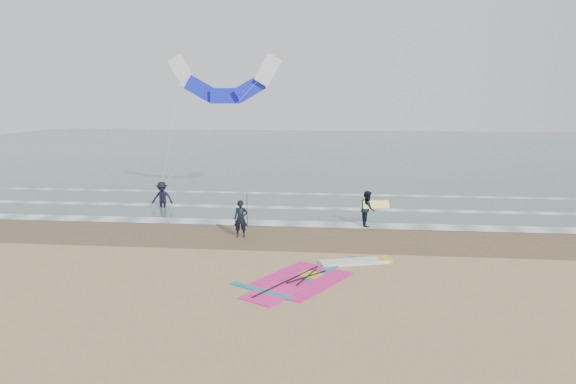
# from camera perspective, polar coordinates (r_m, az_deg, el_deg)

# --- Properties ---
(ground) EXTENTS (120.00, 120.00, 0.00)m
(ground) POSITION_cam_1_polar(r_m,az_deg,el_deg) (17.62, 1.25, -10.00)
(ground) COLOR tan
(ground) RESTS_ON ground
(sea_water) EXTENTS (120.00, 80.00, 0.02)m
(sea_water) POSITION_cam_1_polar(r_m,az_deg,el_deg) (64.78, 4.79, 4.76)
(sea_water) COLOR #47605E
(sea_water) RESTS_ON ground
(wet_sand_band) EXTENTS (120.00, 5.00, 0.01)m
(wet_sand_band) POSITION_cam_1_polar(r_m,az_deg,el_deg) (23.32, 2.48, -4.93)
(wet_sand_band) COLOR brown
(wet_sand_band) RESTS_ON ground
(foam_waterline) EXTENTS (120.00, 9.15, 0.02)m
(foam_waterline) POSITION_cam_1_polar(r_m,az_deg,el_deg) (27.63, 3.05, -2.49)
(foam_waterline) COLOR white
(foam_waterline) RESTS_ON ground
(windsurf_rig) EXTENTS (5.62, 5.32, 0.14)m
(windsurf_rig) POSITION_cam_1_polar(r_m,az_deg,el_deg) (18.23, 3.25, -9.19)
(windsurf_rig) COLOR white
(windsurf_rig) RESTS_ON ground
(person_standing) EXTENTS (0.64, 0.45, 1.68)m
(person_standing) POSITION_cam_1_polar(r_m,az_deg,el_deg) (23.08, -5.27, -2.98)
(person_standing) COLOR black
(person_standing) RESTS_ON ground
(person_walking) EXTENTS (0.73, 0.91, 1.75)m
(person_walking) POSITION_cam_1_polar(r_m,az_deg,el_deg) (25.24, 8.83, -1.84)
(person_walking) COLOR black
(person_walking) RESTS_ON ground
(person_wading) EXTENTS (1.22, 0.71, 1.88)m
(person_wading) POSITION_cam_1_polar(r_m,az_deg,el_deg) (29.98, -13.83, 0.00)
(person_wading) COLOR black
(person_wading) RESTS_ON ground
(held_pole) EXTENTS (0.17, 0.86, 1.82)m
(held_pole) POSITION_cam_1_polar(r_m,az_deg,el_deg) (22.93, -4.55, -2.05)
(held_pole) COLOR black
(held_pole) RESTS_ON ground
(carried_kiteboard) EXTENTS (1.30, 0.51, 0.39)m
(carried_kiteboard) POSITION_cam_1_polar(r_m,az_deg,el_deg) (25.12, 9.77, -1.38)
(carried_kiteboard) COLOR yellow
(carried_kiteboard) RESTS_ON ground
(surf_kite) EXTENTS (6.97, 3.88, 7.61)m
(surf_kite) POSITION_cam_1_polar(r_m,az_deg,el_deg) (32.10, -7.06, 11.93)
(surf_kite) COLOR white
(surf_kite) RESTS_ON ground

